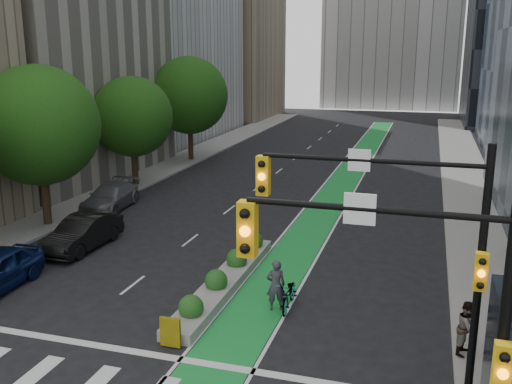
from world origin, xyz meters
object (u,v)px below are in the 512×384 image
Objects in this scene: cyclist at (276,285)px; parked_car_left_mid at (83,233)px; parked_car_left_far at (110,197)px; bicycle at (289,294)px; pedestrian_near at (468,328)px; median_planter at (225,278)px.

cyclist is 0.40× the size of parked_car_left_mid.
bicycle is at bearing -43.15° from parked_car_left_far.
parked_car_left_far is (-13.25, 10.59, -0.22)m from cyclist.
parked_car_left_far reaches higher than bicycle.
bicycle is at bearing 93.02° from pedestrian_near.
pedestrian_near is at bearing 142.89° from cyclist.
bicycle reaches higher than median_planter.
parked_car_left_far is (-10.70, 9.06, 0.40)m from median_planter.
parked_car_left_mid is (-8.20, 2.29, 0.43)m from median_planter.
cyclist is at bearing -44.86° from parked_car_left_far.
parked_car_left_far reaches higher than median_planter.
median_planter is 5.89× the size of pedestrian_near.
pedestrian_near is (6.62, -1.57, 0.04)m from cyclist.
bicycle is 0.40× the size of parked_car_left_far.
pedestrian_near is at bearing -15.86° from parked_car_left_mid.
median_planter is 2.10× the size of parked_car_left_mid.
bicycle is 6.47m from pedestrian_near.
parked_car_left_mid is at bearing 92.57° from pedestrian_near.
median_planter is 1.94× the size of parked_car_left_far.
bicycle is 0.68m from cyclist.
median_planter is 14.02m from parked_car_left_far.
cyclist is 0.37× the size of parked_car_left_far.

